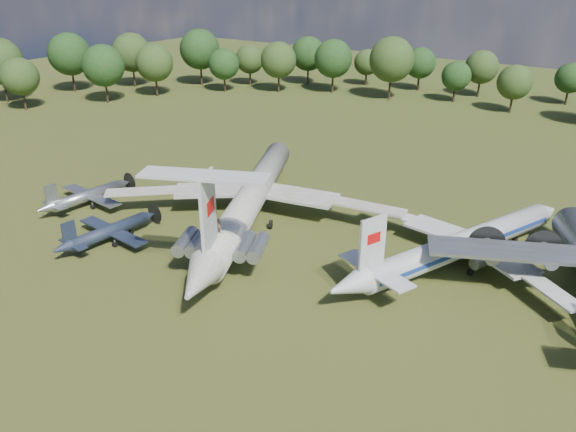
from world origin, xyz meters
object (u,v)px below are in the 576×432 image
Objects in this scene: tu104_jet at (461,249)px; small_prop_west at (109,234)px; small_prop_northwest at (88,198)px; person_on_il62 at (219,225)px; il62_airliner at (251,203)px.

tu104_jet reaches higher than small_prop_west.
small_prop_northwest is 9.11× the size of person_on_il62.
il62_airliner is at bearing 60.36° from small_prop_west.
small_prop_northwest is at bearing -13.51° from person_on_il62.
il62_airliner is 3.32× the size of small_prop_west.
person_on_il62 reaches higher than small_prop_northwest.
il62_airliner is at bearing -149.86° from tu104_jet.
person_on_il62 reaches higher than tu104_jet.
small_prop_west is 8.92× the size of person_on_il62.
person_on_il62 is (-21.01, -17.01, 4.03)m from tu104_jet.
il62_airliner is 14.77m from person_on_il62.
tu104_jet is (26.89, 3.90, -0.58)m from il62_airliner.
tu104_jet is at bearing 19.92° from small_prop_northwest.
small_prop_west is 0.98× the size of small_prop_northwest.
tu104_jet is 41.82m from small_prop_west.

